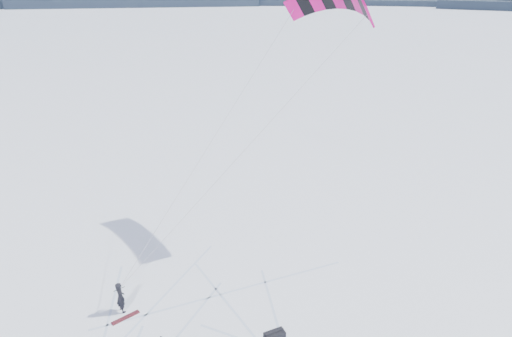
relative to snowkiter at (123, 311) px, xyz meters
name	(u,v)px	position (x,y,z in m)	size (l,w,h in m)	color
horizon_hills	(174,278)	(2.29, -3.29, 3.79)	(704.84, 706.81, 9.09)	black
snowkiter	(123,311)	(0.00, 0.00, 0.00)	(0.60, 0.40, 1.66)	black
snowboard	(126,318)	(0.12, -0.55, 0.02)	(1.36, 0.25, 0.04)	maroon
gear_bag_a	(275,335)	(6.38, -4.00, 0.18)	(0.97, 0.54, 0.42)	black
power_kite	(332,6)	(13.13, 5.33, 13.48)	(14.66, 8.20, 13.12)	#C00666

